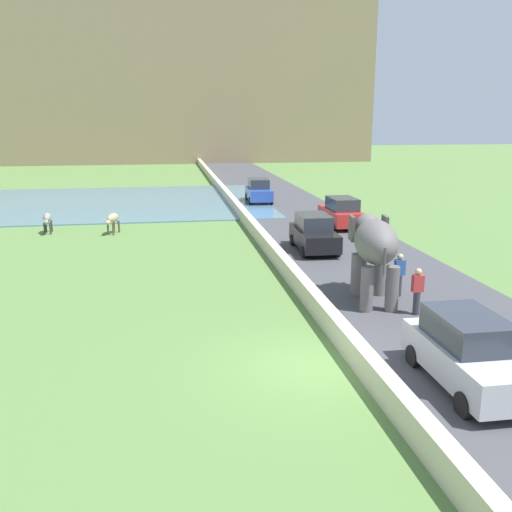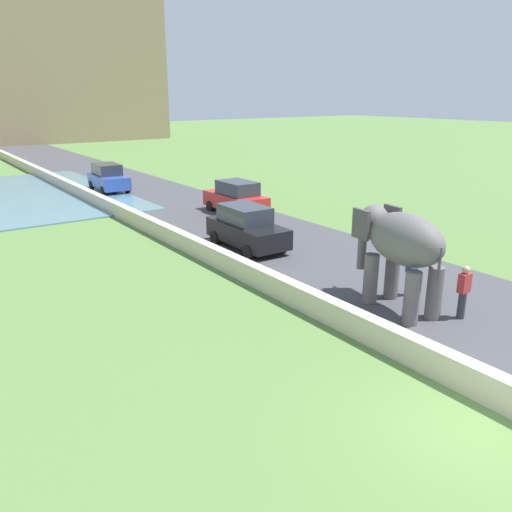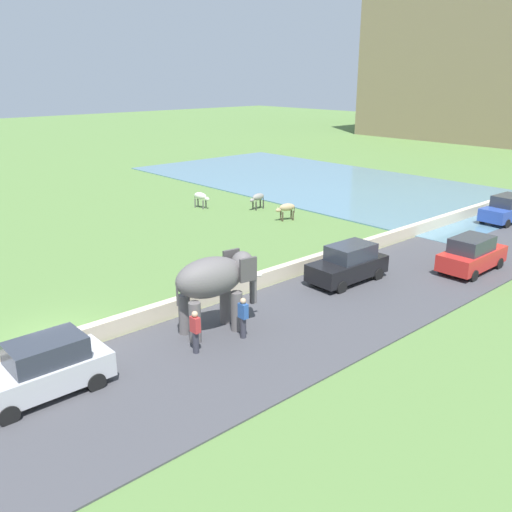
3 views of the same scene
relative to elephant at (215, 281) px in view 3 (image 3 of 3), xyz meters
name	(u,v)px [view 3 (image 3 of 3)]	position (x,y,z in m)	size (l,w,h in m)	color
ground_plane	(55,339)	(-3.46, -4.82, -2.04)	(220.00, 220.00, 0.00)	#567A3D
road_surface	(458,256)	(1.54, 15.18, -2.01)	(7.00, 120.00, 0.06)	#424247
barrier_wall	(378,242)	(-2.26, 13.18, -1.68)	(0.40, 110.00, 0.72)	beige
lake	(322,182)	(-17.46, 25.64, -2.00)	(36.00, 18.00, 0.08)	slate
elephant	(215,281)	(0.00, 0.00, 0.00)	(1.78, 3.56, 2.99)	#605B5B
person_beside_elephant	(243,317)	(1.15, 0.35, -1.16)	(0.36, 0.22, 1.63)	#33333D
person_trailing	(195,331)	(0.93, -1.62, -1.16)	(0.36, 0.22, 1.63)	#33333D
car_red	(472,254)	(3.12, 13.41, -1.14)	(1.82, 4.01, 1.80)	red
car_black	(348,264)	(-0.03, 7.81, -1.14)	(1.89, 4.05, 1.80)	black
car_blue	(507,209)	(-0.03, 24.00, -1.14)	(1.95, 4.08, 1.80)	#2D4CA8
car_silver	(43,369)	(-0.03, -6.52, -1.14)	(1.81, 4.01, 1.80)	#B7B7BC
cow_tan	(286,208)	(-10.01, 13.70, -1.20)	(0.79, 1.42, 1.15)	tan
cow_grey	(258,198)	(-13.63, 14.41, -1.20)	(0.53, 1.41, 1.15)	gray
cow_white	(201,197)	(-16.64, 11.61, -1.20)	(1.42, 0.66, 1.15)	silver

